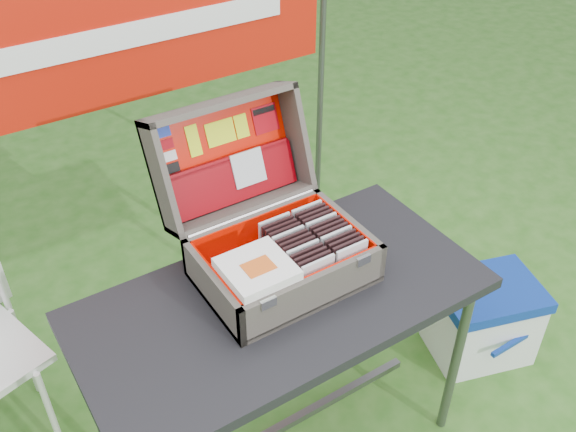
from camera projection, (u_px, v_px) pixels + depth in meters
ground at (299, 430)px, 2.57m from camera, size 80.00×80.00×0.00m
table at (282, 378)px, 2.27m from camera, size 1.30×0.65×0.81m
table_top at (281, 300)px, 2.04m from camera, size 1.30×0.65×0.04m
table_leg_fr at (456, 360)px, 2.36m from camera, size 0.04×0.04×0.77m
table_leg_bl at (96, 404)px, 2.21m from camera, size 0.04×0.04×0.77m
table_leg_br at (366, 278)px, 2.72m from camera, size 0.04×0.04×0.77m
table_brace at (282, 426)px, 2.44m from camera, size 1.15×0.03×0.03m
suitcase at (273, 210)px, 1.99m from camera, size 0.53×0.54×0.47m
suitcase_base_bottom at (283, 275)px, 2.09m from camera, size 0.53×0.38×0.02m
suitcase_base_wall_front at (315, 294)px, 1.93m from camera, size 0.53×0.02×0.14m
suitcase_base_wall_back at (255, 231)px, 2.17m from camera, size 0.53×0.02×0.14m
suitcase_base_wall_left at (212, 291)px, 1.94m from camera, size 0.02×0.38×0.14m
suitcase_base_wall_right at (347, 234)px, 2.16m from camera, size 0.02×0.38×0.14m
suitcase_liner_floor at (283, 272)px, 2.08m from camera, size 0.49×0.34×0.01m
suitcase_latch_left at (268, 303)px, 1.81m from camera, size 0.05×0.01×0.03m
suitcase_latch_right at (363, 260)px, 1.96m from camera, size 0.05×0.01×0.03m
suitcase_hinge at (253, 213)px, 2.13m from camera, size 0.48×0.02×0.02m
suitcase_lid_back at (223, 154)px, 2.18m from camera, size 0.53×0.15×0.36m
suitcase_lid_rim_far at (219, 104)px, 2.07m from camera, size 0.53×0.14×0.07m
suitcase_lid_rim_near at (243, 206)px, 2.19m from camera, size 0.53×0.14×0.07m
suitcase_lid_rim_left at (160, 180)px, 2.02m from camera, size 0.02×0.27×0.40m
suitcase_lid_rim_right at (295, 136)px, 2.24m from camera, size 0.02×0.27×0.40m
suitcase_lid_liner at (225, 155)px, 2.17m from camera, size 0.48×0.12×0.31m
suitcase_liner_wall_front at (313, 289)px, 1.93m from camera, size 0.49×0.01×0.12m
suitcase_liner_wall_back at (257, 231)px, 2.15m from camera, size 0.49×0.01×0.12m
suitcase_liner_wall_left at (216, 287)px, 1.94m from camera, size 0.01×0.34×0.12m
suitcase_liner_wall_right at (344, 233)px, 2.15m from camera, size 0.01×0.34×0.12m
suitcase_lid_pocket at (233, 180)px, 2.18m from camera, size 0.47×0.08×0.15m
suitcase_pocket_edge at (229, 159)px, 2.15m from camera, size 0.46×0.03×0.03m
suitcase_pocket_cd at (248, 168)px, 2.18m from camera, size 0.12×0.05×0.11m
lid_sticker_cc_a at (163, 132)px, 2.04m from camera, size 0.05×0.01×0.03m
lid_sticker_cc_b at (166, 144)px, 2.05m from camera, size 0.05×0.01×0.03m
lid_sticker_cc_c at (169, 156)px, 2.06m from camera, size 0.05×0.01×0.03m
lid_sticker_cc_d at (172, 168)px, 2.08m from camera, size 0.05×0.01×0.03m
lid_card_neon_tall at (194, 141)px, 2.10m from camera, size 0.04×0.04×0.10m
lid_card_neon_main at (221, 133)px, 2.14m from camera, size 0.10×0.03×0.08m
lid_card_neon_small at (241, 126)px, 2.17m from camera, size 0.05×0.03×0.08m
lid_sticker_band at (265, 119)px, 2.22m from camera, size 0.09×0.04×0.09m
lid_sticker_band_bar at (264, 110)px, 2.21m from camera, size 0.09×0.01×0.02m
cd_left_0 at (318, 277)px, 1.95m from camera, size 0.12×0.01×0.13m
cd_left_1 at (314, 273)px, 1.97m from camera, size 0.12×0.01×0.13m
cd_left_2 at (310, 270)px, 1.98m from camera, size 0.12×0.01×0.13m
cd_left_3 at (306, 266)px, 2.00m from camera, size 0.12×0.01×0.13m
cd_left_4 at (303, 262)px, 2.01m from camera, size 0.12×0.01×0.13m
cd_left_5 at (299, 258)px, 2.02m from camera, size 0.12×0.01×0.13m
cd_left_6 at (295, 255)px, 2.04m from camera, size 0.12×0.01×0.13m
cd_left_7 at (292, 251)px, 2.05m from camera, size 0.12×0.01×0.13m
cd_left_8 at (288, 248)px, 2.07m from camera, size 0.12×0.01×0.13m
cd_left_9 at (285, 244)px, 2.08m from camera, size 0.12×0.01×0.13m
cd_left_10 at (281, 241)px, 2.09m from camera, size 0.12×0.01×0.13m
cd_left_11 at (278, 237)px, 2.11m from camera, size 0.12×0.01×0.13m
cd_left_12 at (275, 234)px, 2.12m from camera, size 0.12×0.01×0.13m
cd_right_0 at (351, 262)px, 2.01m from camera, size 0.12×0.01×0.13m
cd_right_1 at (347, 259)px, 2.02m from camera, size 0.12×0.01×0.13m
cd_right_2 at (343, 255)px, 2.04m from camera, size 0.12×0.01×0.13m
cd_right_3 at (339, 251)px, 2.05m from camera, size 0.12×0.01×0.13m
cd_right_4 at (335, 248)px, 2.06m from camera, size 0.12×0.01×0.13m
cd_right_5 at (332, 244)px, 2.08m from camera, size 0.12×0.01×0.13m
cd_right_6 at (328, 241)px, 2.09m from camera, size 0.12×0.01×0.13m
cd_right_7 at (324, 238)px, 2.11m from camera, size 0.12×0.01×0.13m
cd_right_8 at (321, 234)px, 2.12m from camera, size 0.12×0.01×0.13m
cd_right_9 at (317, 231)px, 2.13m from camera, size 0.12×0.01×0.13m
cd_right_10 at (313, 228)px, 2.15m from camera, size 0.12×0.01×0.13m
cd_right_11 at (310, 225)px, 2.16m from camera, size 0.12×0.01×0.13m
cd_right_12 at (306, 221)px, 2.18m from camera, size 0.12×0.01×0.13m
songbook_0 at (257, 272)px, 1.90m from camera, size 0.20×0.20×0.00m
songbook_1 at (257, 271)px, 1.90m from camera, size 0.20×0.20×0.00m
songbook_2 at (257, 269)px, 1.89m from camera, size 0.20×0.20×0.00m
songbook_3 at (257, 268)px, 1.89m from camera, size 0.20×0.20×0.00m
songbook_4 at (257, 267)px, 1.89m from camera, size 0.20×0.20×0.00m
songbook_5 at (257, 266)px, 1.88m from camera, size 0.20×0.20×0.00m
songbook_graphic at (258, 266)px, 1.87m from camera, size 0.09×0.07×0.00m
cooler at (482, 319)px, 2.79m from camera, size 0.51×0.44×0.38m
cooler_body at (481, 323)px, 2.81m from camera, size 0.48×0.42×0.33m
cooler_lid at (489, 292)px, 2.70m from camera, size 0.51×0.44×0.05m
cooler_handle at (514, 342)px, 2.67m from camera, size 0.26×0.02×0.02m
chair_leg_fr at (52, 416)px, 2.35m from camera, size 0.02×0.02×0.47m
chair_leg_br at (26, 352)px, 2.59m from camera, size 0.02×0.02×0.47m
cardboard_box at (380, 263)px, 3.05m from camera, size 0.41×0.28×0.43m
banner_post_right at (321, 83)px, 3.16m from camera, size 0.03×0.03×1.70m
banner at (149, 30)px, 2.52m from camera, size 1.60×0.02×0.55m
banner_text at (150, 31)px, 2.51m from camera, size 1.20×0.00×0.10m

